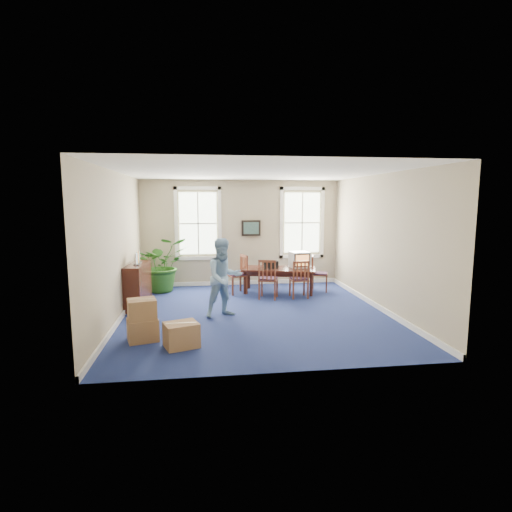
{
  "coord_description": "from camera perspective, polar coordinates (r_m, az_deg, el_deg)",
  "views": [
    {
      "loc": [
        -1.18,
        -8.88,
        2.58
      ],
      "look_at": [
        0.1,
        0.6,
        1.25
      ],
      "focal_mm": 28.0,
      "sensor_mm": 36.0,
      "label": 1
    }
  ],
  "objects": [
    {
      "name": "window_right",
      "position": [
        12.51,
        6.59,
        4.75
      ],
      "size": [
        1.4,
        0.12,
        2.2
      ],
      "primitive_type": null,
      "color": "white",
      "rests_on": "ground"
    },
    {
      "name": "cardboard_boxes",
      "position": [
        7.81,
        -14.3,
        -8.43
      ],
      "size": [
        1.81,
        1.81,
        0.83
      ],
      "primitive_type": null,
      "rotation": [
        0.0,
        0.0,
        0.29
      ],
      "color": "#A4774E",
      "rests_on": "ground"
    },
    {
      "name": "chair_end_left",
      "position": [
        11.14,
        -2.79,
        -2.64
      ],
      "size": [
        0.61,
        0.61,
        1.08
      ],
      "primitive_type": null,
      "rotation": [
        0.0,
        0.0,
        -1.25
      ],
      "color": "brown",
      "rests_on": "ground"
    },
    {
      "name": "window_left",
      "position": [
        12.13,
        -8.27,
        4.62
      ],
      "size": [
        1.4,
        0.12,
        2.2
      ],
      "primitive_type": null,
      "color": "white",
      "rests_on": "ground"
    },
    {
      "name": "wall_left",
      "position": [
        9.12,
        -19.16,
        1.31
      ],
      "size": [
        0.0,
        6.5,
        6.5
      ],
      "primitive_type": "plane",
      "rotation": [
        1.57,
        0.0,
        1.57
      ],
      "color": "tan",
      "rests_on": "ground"
    },
    {
      "name": "wall_right",
      "position": [
        9.86,
        17.44,
        1.85
      ],
      "size": [
        0.0,
        6.5,
        6.5
      ],
      "primitive_type": "plane",
      "rotation": [
        1.57,
        0.0,
        -1.57
      ],
      "color": "tan",
      "rests_on": "ground"
    },
    {
      "name": "equipment_bag",
      "position": [
        11.27,
        2.09,
        -1.22
      ],
      "size": [
        0.41,
        0.27,
        0.2
      ],
      "primitive_type": "cube",
      "rotation": [
        0.0,
        0.0,
        0.03
      ],
      "color": "black",
      "rests_on": "conference_table"
    },
    {
      "name": "baseboard_back",
      "position": [
        12.42,
        -2.08,
        -3.8
      ],
      "size": [
        6.0,
        0.04,
        0.12
      ],
      "primitive_type": "cube",
      "color": "white",
      "rests_on": "ground"
    },
    {
      "name": "credenza",
      "position": [
        10.09,
        -16.51,
        -4.17
      ],
      "size": [
        0.48,
        1.36,
        1.05
      ],
      "primitive_type": "cube",
      "rotation": [
        0.0,
        0.0,
        -0.07
      ],
      "color": "#3C1810",
      "rests_on": "ground"
    },
    {
      "name": "baseboard_left",
      "position": [
        9.4,
        -18.55,
        -8.05
      ],
      "size": [
        0.04,
        6.5,
        0.12
      ],
      "primitive_type": "cube",
      "color": "white",
      "rests_on": "ground"
    },
    {
      "name": "brochure_rack",
      "position": [
        9.97,
        -16.56,
        -0.36
      ],
      "size": [
        0.18,
        0.7,
        0.31
      ],
      "primitive_type": null,
      "rotation": [
        0.0,
        0.0,
        -0.09
      ],
      "color": "#99999E",
      "rests_on": "credenza"
    },
    {
      "name": "wall_front",
      "position": [
        5.83,
        4.09,
        -1.76
      ],
      "size": [
        6.5,
        0.0,
        6.5
      ],
      "primitive_type": "plane",
      "rotation": [
        -1.57,
        0.0,
        0.0
      ],
      "color": "tan",
      "rests_on": "ground"
    },
    {
      "name": "baseboard_right",
      "position": [
        10.12,
        16.92,
        -6.85
      ],
      "size": [
        0.04,
        6.5,
        0.12
      ],
      "primitive_type": "cube",
      "color": "white",
      "rests_on": "ground"
    },
    {
      "name": "conference_table",
      "position": [
        11.34,
        3.26,
        -3.46
      ],
      "size": [
        2.2,
        1.42,
        0.69
      ],
      "primitive_type": null,
      "rotation": [
        0.0,
        0.0,
        -0.27
      ],
      "color": "#3C1810",
      "rests_on": "ground"
    },
    {
      "name": "chair_end_right",
      "position": [
        11.6,
        9.1,
        -2.48
      ],
      "size": [
        0.57,
        0.57,
        1.01
      ],
      "primitive_type": null,
      "rotation": [
        0.0,
        0.0,
        1.25
      ],
      "color": "brown",
      "rests_on": "ground"
    },
    {
      "name": "potted_plant",
      "position": [
        11.68,
        -13.25,
        -1.17
      ],
      "size": [
        1.72,
        1.61,
        1.55
      ],
      "primitive_type": "imported",
      "rotation": [
        0.0,
        0.0,
        0.33
      ],
      "color": "#235518",
      "rests_on": "ground"
    },
    {
      "name": "ceiling",
      "position": [
        8.98,
        -0.12,
        11.88
      ],
      "size": [
        6.5,
        6.5,
        0.0
      ],
      "primitive_type": "plane",
      "rotation": [
        3.14,
        0.0,
        0.0
      ],
      "color": "white",
      "rests_on": "ground"
    },
    {
      "name": "man",
      "position": [
        8.91,
        -4.6,
        -3.12
      ],
      "size": [
        1.04,
        0.92,
        1.76
      ],
      "primitive_type": "imported",
      "rotation": [
        0.0,
        0.0,
        0.35
      ],
      "color": "#87AFD2",
      "rests_on": "ground"
    },
    {
      "name": "wall_back",
      "position": [
        12.23,
        -2.13,
        3.31
      ],
      "size": [
        6.5,
        0.0,
        6.5
      ],
      "primitive_type": "plane",
      "rotation": [
        1.57,
        0.0,
        0.0
      ],
      "color": "tan",
      "rests_on": "ground"
    },
    {
      "name": "floor",
      "position": [
        9.32,
        -0.12,
        -8.15
      ],
      "size": [
        6.5,
        6.5,
        0.0
      ],
      "primitive_type": "plane",
      "color": "navy",
      "rests_on": "ground"
    },
    {
      "name": "game_console",
      "position": [
        11.47,
        7.58,
        -1.52
      ],
      "size": [
        0.18,
        0.21,
        0.04
      ],
      "primitive_type": "cube",
      "rotation": [
        0.0,
        0.0,
        0.31
      ],
      "color": "white",
      "rests_on": "conference_table"
    },
    {
      "name": "crt_tv",
      "position": [
        11.42,
        6.19,
        -0.51
      ],
      "size": [
        0.56,
        0.6,
        0.45
      ],
      "primitive_type": null,
      "rotation": [
        0.0,
        0.0,
        0.13
      ],
      "color": "#B7B7BC",
      "rests_on": "conference_table"
    },
    {
      "name": "chair_near_right",
      "position": [
        10.74,
        6.15,
        -3.24
      ],
      "size": [
        0.46,
        0.46,
        1.02
      ],
      "primitive_type": null,
      "rotation": [
        0.0,
        0.0,
        3.15
      ],
      "color": "brown",
      "rests_on": "ground"
    },
    {
      "name": "wall_picture",
      "position": [
        12.2,
        -0.7,
        4.01
      ],
      "size": [
        0.58,
        0.06,
        0.48
      ],
      "primitive_type": null,
      "color": "black",
      "rests_on": "ground"
    },
    {
      "name": "chair_near_left",
      "position": [
        10.57,
        1.77,
        -3.25
      ],
      "size": [
        0.61,
        0.61,
        1.07
      ],
      "primitive_type": null,
      "rotation": [
        0.0,
        0.0,
        2.82
      ],
      "color": "brown",
      "rests_on": "ground"
    }
  ]
}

